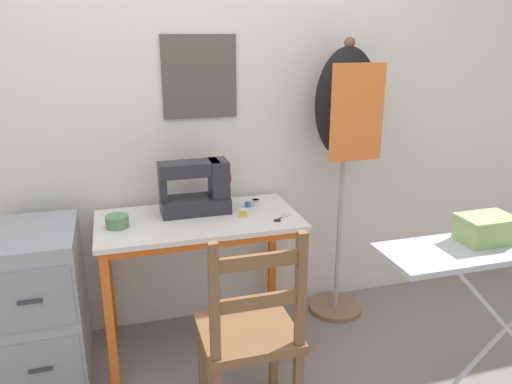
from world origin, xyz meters
TOP-DOWN VIEW (x-y plane):
  - ground_plane at (0.00, 0.00)m, footprint 14.00×14.00m
  - wall_back at (0.00, 0.60)m, footprint 10.00×0.07m
  - sewing_table at (0.00, 0.25)m, footprint 1.02×0.53m
  - sewing_machine at (0.02, 0.36)m, footprint 0.37×0.18m
  - fabric_bowl at (-0.40, 0.25)m, footprint 0.11×0.11m
  - scissors at (0.39, 0.13)m, footprint 0.11×0.11m
  - thread_spool_near_machine at (0.22, 0.22)m, footprint 0.04×0.04m
  - thread_spool_mid_table at (0.28, 0.36)m, footprint 0.04×0.04m
  - thread_spool_far_edge at (0.33, 0.36)m, footprint 0.04×0.04m
  - wooden_chair at (0.09, -0.37)m, footprint 0.40×0.38m
  - filing_cabinet at (-0.78, 0.23)m, footprint 0.38×0.53m
  - dress_form at (0.85, 0.39)m, footprint 0.35×0.32m
  - storage_box at (1.06, -0.53)m, footprint 0.22×0.15m

SIDE VIEW (x-z plane):
  - ground_plane at x=0.00m, z-range 0.00..0.00m
  - filing_cabinet at x=-0.78m, z-range 0.00..0.78m
  - wooden_chair at x=0.09m, z-range -0.02..0.92m
  - sewing_table at x=0.00m, z-range 0.27..1.01m
  - scissors at x=0.39m, z-range 0.74..0.75m
  - thread_spool_far_edge at x=0.33m, z-range 0.75..0.78m
  - thread_spool_mid_table at x=0.28m, z-range 0.75..0.78m
  - thread_spool_near_machine at x=0.22m, z-range 0.75..0.79m
  - fabric_bowl at x=-0.40m, z-range 0.75..0.81m
  - sewing_machine at x=0.02m, z-range 0.73..1.02m
  - storage_box at x=1.06m, z-range 0.82..0.93m
  - dress_form at x=0.85m, z-range 0.39..2.01m
  - wall_back at x=0.00m, z-range 0.00..2.55m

